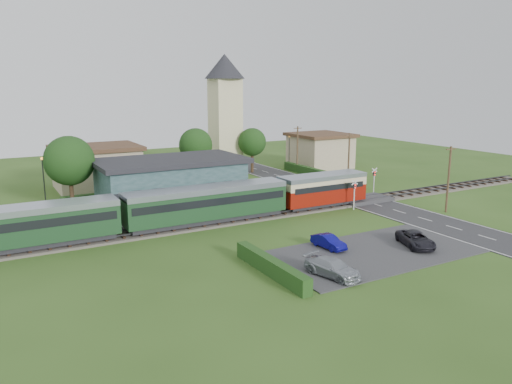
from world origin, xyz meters
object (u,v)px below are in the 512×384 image
train (176,207)px  car_park_dark (416,239)px  crossing_signal_near (354,190)px  car_park_silver (332,267)px  church_tower (225,104)px  pedestrian_far (116,216)px  station_building (171,182)px  house_west (97,167)px  crossing_signal_far (374,177)px  car_park_blue (329,242)px  pedestrian_near (247,199)px  car_on_road (300,179)px  house_east (320,150)px  equipment_hut (111,210)px

train → car_park_dark: size_ratio=9.99×
crossing_signal_near → car_park_silver: (-13.90, -14.09, -1.43)m
church_tower → crossing_signal_near: size_ratio=5.37×
car_park_silver → pedestrian_far: size_ratio=2.95×
station_building → car_park_dark: 26.88m
house_west → pedestrian_far: (-2.63, -20.01, -1.60)m
crossing_signal_far → car_park_blue: crossing_signal_far is taller
crossing_signal_near → pedestrian_near: (-10.44, 4.90, -0.78)m
car_on_road → car_park_silver: 33.43m
house_east → church_tower: bearing=165.1°
station_building → car_park_dark: size_ratio=3.70×
crossing_signal_far → car_park_blue: (-17.59, -13.89, -1.51)m
car_on_road → car_park_blue: bearing=150.1°
crossing_signal_near → car_park_dark: (-3.79, -12.24, -1.46)m
station_building → car_park_dark: (12.61, -23.65, -2.01)m
train → car_park_blue: 14.60m
car_park_dark → pedestrian_near: size_ratio=2.36×
house_east → car_on_road: 14.47m
equipment_hut → car_park_silver: 22.35m
car_on_road → crossing_signal_far: bearing=-157.8°
crossing_signal_far → house_east: bearing=71.9°
train → car_on_road: train is taller
station_building → car_park_blue: station_building is taller
house_east → car_park_dark: 40.62m
car_on_road → house_west: bearing=66.0°
house_west → car_park_silver: 40.26m
train → station_building: bearing=72.4°
car_park_silver → pedestrian_far: bearing=103.9°
car_park_dark → train: bearing=157.9°
equipment_hut → church_tower: 33.48m
station_building → pedestrian_near: 8.92m
pedestrian_far → train: bearing=-131.0°
station_building → crossing_signal_near: (16.40, -11.40, -0.55)m
church_tower → crossing_signal_far: (8.60, -23.61, -8.08)m
crossing_signal_far → car_park_dark: crossing_signal_far is taller
house_west → car_park_dark: bearing=-64.9°
crossing_signal_far → car_park_blue: 22.47m
equipment_hut → house_east: 42.41m
station_building → house_east: (30.00, 13.01, 0.10)m
equipment_hut → car_park_dark: bearing=-40.9°
house_east → car_park_silver: bearing=-125.5°
church_tower → house_west: (-20.00, -3.00, -7.43)m
church_tower → pedestrian_far: church_tower is taller
crossing_signal_near → pedestrian_far: (-24.03, 5.39, -0.95)m
house_east → crossing_signal_far: 20.64m
pedestrian_far → church_tower: bearing=-53.5°
church_tower → crossing_signal_near: bearing=-87.2°
train → crossing_signal_near: train is taller
house_east → house_west: bearing=178.4°
pedestrian_near → car_park_silver: bearing=80.7°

